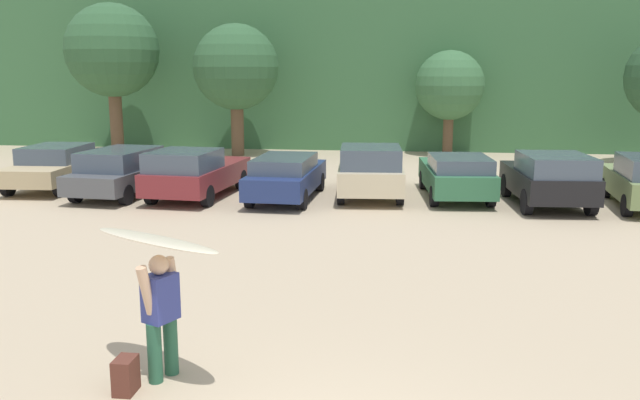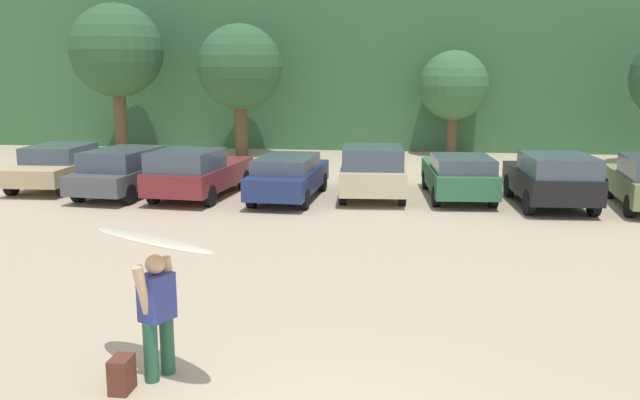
{
  "view_description": "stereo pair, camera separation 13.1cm",
  "coord_description": "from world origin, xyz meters",
  "px_view_note": "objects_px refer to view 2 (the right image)",
  "views": [
    {
      "loc": [
        0.77,
        -5.98,
        3.92
      ],
      "look_at": [
        -0.88,
        7.12,
        1.31
      ],
      "focal_mm": 37.05,
      "sensor_mm": 36.0,
      "label": 1
    },
    {
      "loc": [
        0.9,
        -5.96,
        3.92
      ],
      "look_at": [
        -0.88,
        7.12,
        1.31
      ],
      "focal_mm": 37.05,
      "sensor_mm": 36.0,
      "label": 2
    }
  ],
  "objects_px": {
    "parked_car_navy": "(289,176)",
    "parked_car_forest_green": "(459,175)",
    "parked_car_dark_gray": "(126,170)",
    "parked_car_champagne": "(372,170)",
    "parked_car_maroon": "(197,172)",
    "parked_car_black": "(552,178)",
    "person_adult": "(157,309)",
    "backpack_dropped": "(122,375)",
    "parked_car_tan": "(59,165)",
    "surfboard_cream": "(152,240)"
  },
  "relations": [
    {
      "from": "parked_car_navy",
      "to": "parked_car_forest_green",
      "type": "distance_m",
      "value": 5.24
    },
    {
      "from": "parked_car_dark_gray",
      "to": "parked_car_champagne",
      "type": "bearing_deg",
      "value": -78.88
    },
    {
      "from": "parked_car_maroon",
      "to": "parked_car_navy",
      "type": "xyz_separation_m",
      "value": [
        2.86,
        0.12,
        -0.06
      ]
    },
    {
      "from": "parked_car_black",
      "to": "person_adult",
      "type": "relative_size",
      "value": 2.52
    },
    {
      "from": "parked_car_navy",
      "to": "backpack_dropped",
      "type": "height_order",
      "value": "parked_car_navy"
    },
    {
      "from": "parked_car_navy",
      "to": "backpack_dropped",
      "type": "distance_m",
      "value": 12.51
    },
    {
      "from": "parked_car_tan",
      "to": "parked_car_maroon",
      "type": "bearing_deg",
      "value": -104.47
    },
    {
      "from": "parked_car_navy",
      "to": "parked_car_black",
      "type": "height_order",
      "value": "parked_car_black"
    },
    {
      "from": "parked_car_tan",
      "to": "parked_car_black",
      "type": "height_order",
      "value": "parked_car_black"
    },
    {
      "from": "parked_car_tan",
      "to": "parked_car_dark_gray",
      "type": "bearing_deg",
      "value": -111.24
    },
    {
      "from": "person_adult",
      "to": "parked_car_champagne",
      "type": "bearing_deg",
      "value": -73.62
    },
    {
      "from": "backpack_dropped",
      "to": "parked_car_champagne",
      "type": "bearing_deg",
      "value": 80.08
    },
    {
      "from": "parked_car_dark_gray",
      "to": "person_adult",
      "type": "distance_m",
      "value": 13.38
    },
    {
      "from": "parked_car_navy",
      "to": "parked_car_champagne",
      "type": "distance_m",
      "value": 2.65
    },
    {
      "from": "parked_car_dark_gray",
      "to": "backpack_dropped",
      "type": "distance_m",
      "value": 13.66
    },
    {
      "from": "backpack_dropped",
      "to": "parked_car_black",
      "type": "bearing_deg",
      "value": 58.51
    },
    {
      "from": "parked_car_tan",
      "to": "parked_car_navy",
      "type": "distance_m",
      "value": 8.11
    },
    {
      "from": "parked_car_maroon",
      "to": "parked_car_navy",
      "type": "height_order",
      "value": "parked_car_maroon"
    },
    {
      "from": "person_adult",
      "to": "backpack_dropped",
      "type": "relative_size",
      "value": 3.66
    },
    {
      "from": "surfboard_cream",
      "to": "backpack_dropped",
      "type": "xyz_separation_m",
      "value": [
        -0.3,
        -0.45,
        -1.62
      ]
    },
    {
      "from": "parked_car_tan",
      "to": "parked_car_forest_green",
      "type": "relative_size",
      "value": 0.97
    },
    {
      "from": "parked_car_maroon",
      "to": "parked_car_black",
      "type": "bearing_deg",
      "value": -85.44
    },
    {
      "from": "parked_car_dark_gray",
      "to": "parked_car_champagne",
      "type": "relative_size",
      "value": 0.97
    },
    {
      "from": "parked_car_navy",
      "to": "parked_car_forest_green",
      "type": "bearing_deg",
      "value": -78.73
    },
    {
      "from": "parked_car_navy",
      "to": "parked_car_champagne",
      "type": "bearing_deg",
      "value": -70.39
    },
    {
      "from": "parked_car_maroon",
      "to": "parked_car_navy",
      "type": "bearing_deg",
      "value": -82.72
    },
    {
      "from": "parked_car_maroon",
      "to": "parked_car_forest_green",
      "type": "xyz_separation_m",
      "value": [
        8.04,
        0.94,
        -0.06
      ]
    },
    {
      "from": "parked_car_forest_green",
      "to": "parked_car_dark_gray",
      "type": "bearing_deg",
      "value": 89.84
    },
    {
      "from": "person_adult",
      "to": "parked_car_forest_green",
      "type": "bearing_deg",
      "value": -84.65
    },
    {
      "from": "parked_car_tan",
      "to": "person_adult",
      "type": "bearing_deg",
      "value": -149.28
    },
    {
      "from": "parked_car_maroon",
      "to": "person_adult",
      "type": "distance_m",
      "value": 12.4
    },
    {
      "from": "parked_car_maroon",
      "to": "surfboard_cream",
      "type": "xyz_separation_m",
      "value": [
        3.35,
        -11.93,
        1.04
      ]
    },
    {
      "from": "parked_car_dark_gray",
      "to": "parked_car_maroon",
      "type": "bearing_deg",
      "value": -87.9
    },
    {
      "from": "parked_car_tan",
      "to": "parked_car_black",
      "type": "bearing_deg",
      "value": -96.83
    },
    {
      "from": "parked_car_black",
      "to": "surfboard_cream",
      "type": "height_order",
      "value": "surfboard_cream"
    },
    {
      "from": "parked_car_tan",
      "to": "parked_car_maroon",
      "type": "relative_size",
      "value": 0.94
    },
    {
      "from": "person_adult",
      "to": "parked_car_black",
      "type": "bearing_deg",
      "value": -96.08
    },
    {
      "from": "parked_car_champagne",
      "to": "parked_car_tan",
      "type": "bearing_deg",
      "value": 85.36
    },
    {
      "from": "parked_car_navy",
      "to": "person_adult",
      "type": "height_order",
      "value": "person_adult"
    },
    {
      "from": "parked_car_navy",
      "to": "parked_car_black",
      "type": "distance_m",
      "value": 7.74
    },
    {
      "from": "parked_car_champagne",
      "to": "parked_car_dark_gray",
      "type": "bearing_deg",
      "value": 91.98
    },
    {
      "from": "parked_car_champagne",
      "to": "parked_car_forest_green",
      "type": "relative_size",
      "value": 1.05
    },
    {
      "from": "parked_car_champagne",
      "to": "parked_car_black",
      "type": "relative_size",
      "value": 1.16
    },
    {
      "from": "surfboard_cream",
      "to": "parked_car_dark_gray",
      "type": "bearing_deg",
      "value": -35.3
    },
    {
      "from": "parked_car_forest_green",
      "to": "parked_car_maroon",
      "type": "bearing_deg",
      "value": 92.13
    },
    {
      "from": "parked_car_tan",
      "to": "parked_car_maroon",
      "type": "xyz_separation_m",
      "value": [
        5.19,
        -1.09,
        0.03
      ]
    },
    {
      "from": "parked_car_dark_gray",
      "to": "parked_car_forest_green",
      "type": "relative_size",
      "value": 1.02
    },
    {
      "from": "parked_car_maroon",
      "to": "parked_car_navy",
      "type": "relative_size",
      "value": 1.02
    },
    {
      "from": "parked_car_dark_gray",
      "to": "parked_car_black",
      "type": "relative_size",
      "value": 1.13
    },
    {
      "from": "parked_car_navy",
      "to": "parked_car_forest_green",
      "type": "relative_size",
      "value": 1.01
    }
  ]
}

